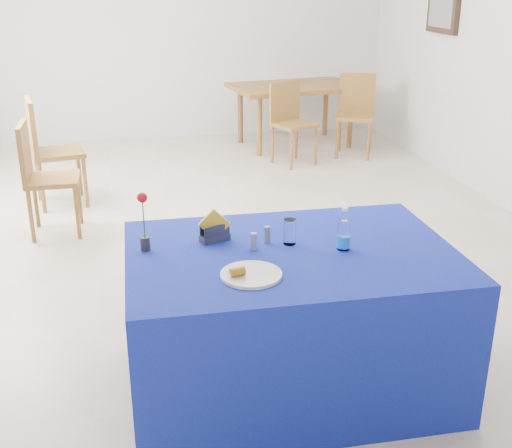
{
  "coord_description": "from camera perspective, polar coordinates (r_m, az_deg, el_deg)",
  "views": [
    {
      "loc": [
        -0.82,
        -5.0,
        2.01
      ],
      "look_at": [
        -0.29,
        -2.24,
        0.92
      ],
      "focal_mm": 45.0,
      "sensor_mm": 36.0,
      "label": 1
    }
  ],
  "objects": [
    {
      "name": "oak_table",
      "position": [
        8.12,
        3.49,
        11.7
      ],
      "size": [
        1.67,
        1.21,
        0.76
      ],
      "color": "brown",
      "rests_on": "floor"
    },
    {
      "name": "blue_table",
      "position": [
        3.31,
        3.01,
        -8.39
      ],
      "size": [
        1.6,
        1.1,
        0.76
      ],
      "color": "navy",
      "rests_on": "floor"
    },
    {
      "name": "floor",
      "position": [
        5.45,
        -1.52,
        -0.46
      ],
      "size": [
        7.0,
        7.0,
        0.0
      ],
      "primitive_type": "plane",
      "color": "beige",
      "rests_on": "ground"
    },
    {
      "name": "picture_frame",
      "position": [
        7.38,
        16.34,
        17.98
      ],
      "size": [
        0.06,
        0.64,
        0.52
      ],
      "primitive_type": "cube",
      "color": "black",
      "rests_on": "room_shell"
    },
    {
      "name": "pepper_shaker",
      "position": [
        3.21,
        1.0,
        -0.92
      ],
      "size": [
        0.03,
        0.03,
        0.08
      ],
      "primitive_type": "cylinder",
      "color": "slate",
      "rests_on": "blue_table"
    },
    {
      "name": "drinking_glass",
      "position": [
        3.19,
        3.02,
        -0.68
      ],
      "size": [
        0.06,
        0.06,
        0.13
      ],
      "primitive_type": "cylinder",
      "color": "white",
      "rests_on": "blue_table"
    },
    {
      "name": "chair_win_b",
      "position": [
        6.17,
        -18.09,
        6.7
      ],
      "size": [
        0.53,
        0.53,
        1.0
      ],
      "rotation": [
        0.0,
        0.0,
        1.78
      ],
      "color": "olive",
      "rests_on": "floor"
    },
    {
      "name": "water_bottle",
      "position": [
        3.15,
        7.79,
        -1.03
      ],
      "size": [
        0.06,
        0.06,
        0.21
      ],
      "color": "white",
      "rests_on": "blue_table"
    },
    {
      "name": "plate",
      "position": [
        2.87,
        -0.44,
        -4.52
      ],
      "size": [
        0.28,
        0.28,
        0.01
      ],
      "primitive_type": "cylinder",
      "color": "silver",
      "rests_on": "blue_table"
    },
    {
      "name": "banana_pieces",
      "position": [
        2.83,
        -1.64,
        -4.26
      ],
      "size": [
        0.07,
        0.05,
        0.04
      ],
      "color": "gold",
      "rests_on": "plate"
    },
    {
      "name": "salt_shaker",
      "position": [
        3.13,
        -0.21,
        -1.55
      ],
      "size": [
        0.03,
        0.03,
        0.08
      ],
      "primitive_type": "cylinder",
      "color": "gray",
      "rests_on": "blue_table"
    },
    {
      "name": "picture_art",
      "position": [
        7.37,
        16.16,
        18.0
      ],
      "size": [
        0.02,
        0.52,
        0.4
      ],
      "primitive_type": "cube",
      "color": "#998C66",
      "rests_on": "room_shell"
    },
    {
      "name": "rose_vase",
      "position": [
        3.12,
        -9.94,
        0.12
      ],
      "size": [
        0.05,
        0.05,
        0.3
      ],
      "color": "#242529",
      "rests_on": "blue_table"
    },
    {
      "name": "napkin_holder",
      "position": [
        3.23,
        -3.69,
        -0.69
      ],
      "size": [
        0.16,
        0.11,
        0.17
      ],
      "color": "#3B3C41",
      "rests_on": "blue_table"
    },
    {
      "name": "room_shell",
      "position": [
        5.07,
        -1.72,
        18.22
      ],
      "size": [
        7.0,
        7.0,
        7.0
      ],
      "color": "silver",
      "rests_on": "ground"
    },
    {
      "name": "chair_win_a",
      "position": [
        5.47,
        -18.6,
        4.48
      ],
      "size": [
        0.43,
        0.43,
        0.93
      ],
      "rotation": [
        0.0,
        0.0,
        1.59
      ],
      "color": "olive",
      "rests_on": "floor"
    },
    {
      "name": "chair_bg_right",
      "position": [
        7.78,
        8.86,
        10.09
      ],
      "size": [
        0.55,
        0.55,
        0.95
      ],
      "rotation": [
        0.0,
        0.0,
        -0.4
      ],
      "color": "olive",
      "rests_on": "floor"
    },
    {
      "name": "chair_bg_left",
      "position": [
        7.33,
        3.03,
        9.49
      ],
      "size": [
        0.54,
        0.54,
        0.92
      ],
      "rotation": [
        0.0,
        0.0,
        0.43
      ],
      "color": "olive",
      "rests_on": "floor"
    }
  ]
}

